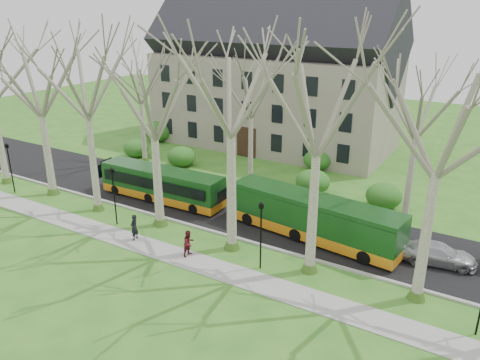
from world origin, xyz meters
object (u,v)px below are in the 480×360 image
Objects in this scene: bus_lead at (162,184)px; pedestrian_b at (189,243)px; pedestrian_a at (134,227)px; sedan at (438,254)px; bus_follow at (313,217)px.

pedestrian_b is at bearing -41.45° from bus_lead.
pedestrian_b is at bearing 84.48° from pedestrian_a.
sedan is 15.54m from pedestrian_b.
bus_lead is at bearing 57.14° from pedestrian_b.
bus_follow is at bearing -35.05° from pedestrian_b.
sedan is at bearing -55.46° from pedestrian_b.
pedestrian_a is at bearing 101.51° from sedan.
bus_follow is at bearing 85.17° from sedan.
sedan is at bearing 12.39° from bus_follow.
bus_lead is 13.18m from bus_follow.
pedestrian_a reaches higher than pedestrian_b.
sedan is (8.02, 0.75, -0.88)m from bus_follow.
pedestrian_b is (-5.80, -6.35, -0.68)m from bus_follow.
pedestrian_a is (-10.29, -6.52, -0.62)m from bus_follow.
pedestrian_b reaches higher than sedan.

